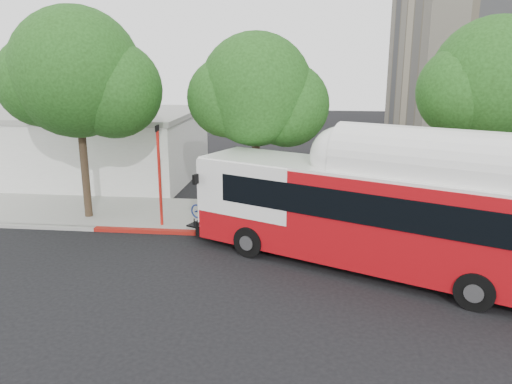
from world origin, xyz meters
TOP-DOWN VIEW (x-y plane):
  - ground at (0.00, 0.00)m, footprint 120.00×120.00m
  - sidewalk at (0.00, 6.50)m, footprint 60.00×5.00m
  - curb_strip at (0.00, 3.90)m, footprint 60.00×0.30m
  - red_curb_segment at (-3.00, 3.90)m, footprint 10.00×0.32m
  - street_tree_left at (-8.53, 5.56)m, footprint 6.67×5.80m
  - street_tree_mid at (-0.59, 6.06)m, footprint 5.75×5.00m
  - street_tree_right at (9.44, 5.86)m, footprint 6.21×5.40m
  - low_commercial_bldg at (-14.00, 14.00)m, footprint 16.20×10.20m
  - transit_bus at (3.79, 0.99)m, footprint 14.04×8.32m
  - signal_pole at (-5.14, 4.61)m, footprint 0.13×0.44m

SIDE VIEW (x-z plane):
  - ground at x=0.00m, z-range 0.00..0.00m
  - sidewalk at x=0.00m, z-range 0.00..0.15m
  - curb_strip at x=0.00m, z-range 0.00..0.15m
  - red_curb_segment at x=-3.00m, z-range 0.00..0.16m
  - transit_bus at x=3.79m, z-range -0.14..4.11m
  - low_commercial_bldg at x=-14.00m, z-range 0.03..4.28m
  - signal_pole at x=-5.14m, z-range 0.06..4.72m
  - street_tree_mid at x=-0.59m, z-range 1.60..10.22m
  - street_tree_right at x=9.44m, z-range 1.67..10.85m
  - street_tree_left at x=-8.53m, z-range 1.73..11.47m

